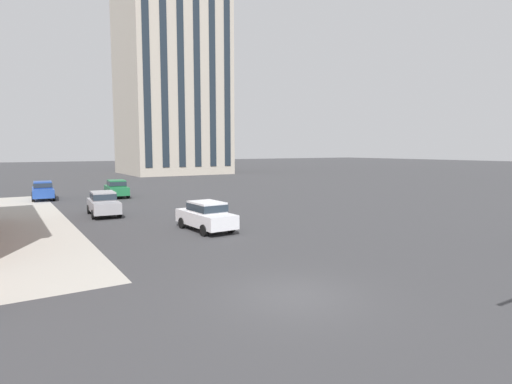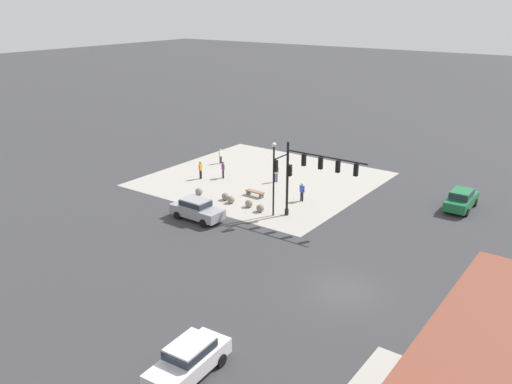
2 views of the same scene
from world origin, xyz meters
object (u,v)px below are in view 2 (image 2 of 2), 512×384
bollard_sphere_curb_c (231,200)px  bollard_sphere_curb_e (199,191)px  car_cross_far (461,199)px  pedestrian_walking_east (200,169)px  bench_near_signal (255,193)px  pedestrian_with_bag (221,155)px  pedestrian_at_curb (276,172)px  pedestrian_by_lamp (223,169)px  car_cross_westbound (197,209)px  pedestrian_near_bench (302,191)px  car_main_northbound_far (189,358)px  bollard_sphere_curb_b (249,203)px  bollard_sphere_curb_d (225,196)px  bollard_sphere_curb_a (260,208)px  traffic_signal_main (306,171)px  street_lamp_corner_near (274,171)px

bollard_sphere_curb_c → bollard_sphere_curb_e: bearing=0.7°
car_cross_far → pedestrian_walking_east: bearing=15.8°
bench_near_signal → pedestrian_with_bag: size_ratio=1.14×
bench_near_signal → bollard_sphere_curb_e: bearing=31.4°
pedestrian_at_curb → pedestrian_walking_east: pedestrian_walking_east is taller
pedestrian_by_lamp → car_cross_westbound: bearing=117.7°
bench_near_signal → pedestrian_by_lamp: bearing=-23.5°
pedestrian_near_bench → car_main_northbound_far: car_main_northbound_far is taller
bollard_sphere_curb_b → car_cross_westbound: 4.91m
bollard_sphere_curb_e → car_cross_westbound: size_ratio=0.15×
bollard_sphere_curb_d → bollard_sphere_curb_c: bearing=159.4°
pedestrian_at_curb → car_cross_westbound: bearing=90.6°
bollard_sphere_curb_c → bollard_sphere_curb_d: same height
car_main_northbound_far → car_cross_far: bearing=-97.9°
bollard_sphere_curb_c → bollard_sphere_curb_d: 0.91m
pedestrian_with_bag → pedestrian_by_lamp: 5.03m
bench_near_signal → pedestrian_walking_east: bearing=-7.7°
pedestrian_walking_east → car_main_northbound_far: pedestrian_walking_east is taller
car_main_northbound_far → bollard_sphere_curb_a: bearing=-63.8°
bollard_sphere_curb_d → pedestrian_by_lamp: bearing=-49.2°
pedestrian_near_bench → car_cross_westbound: bearing=61.5°
traffic_signal_main → car_cross_westbound: 8.98m
bollard_sphere_curb_b → pedestrian_by_lamp: size_ratio=0.39×
bollard_sphere_curb_a → car_cross_far: (-13.09, -10.12, 0.60)m
bollard_sphere_curb_e → bench_near_signal: size_ratio=0.35×
bench_near_signal → car_cross_far: (-15.58, -7.40, 0.59)m
pedestrian_at_curb → car_cross_far: 16.57m
bollard_sphere_curb_d → bollard_sphere_curb_e: 2.74m
bollard_sphere_curb_c → street_lamp_corner_near: (-4.48, 0.21, 3.40)m
bollard_sphere_curb_b → pedestrian_at_curb: bearing=-74.9°
street_lamp_corner_near → pedestrian_by_lamp: bearing=-28.9°
traffic_signal_main → pedestrian_by_lamp: traffic_signal_main is taller
bench_near_signal → street_lamp_corner_near: 5.79m
bollard_sphere_curb_a → bench_near_signal: 3.69m
car_cross_westbound → car_cross_far: size_ratio=1.00×
street_lamp_corner_near → pedestrian_with_bag: bearing=-35.0°
bollard_sphere_curb_e → pedestrian_near_bench: (-8.20, -3.99, 0.62)m
street_lamp_corner_near → car_cross_westbound: bearing=43.8°
bollard_sphere_curb_a → pedestrian_walking_east: size_ratio=0.37×
street_lamp_corner_near → car_main_northbound_far: size_ratio=1.34×
bollard_sphere_curb_a → bollard_sphere_curb_d: 4.06m
bollard_sphere_curb_d → pedestrian_near_bench: bearing=-146.5°
car_cross_far → car_main_northbound_far: bearing=82.1°
pedestrian_walking_east → street_lamp_corner_near: 11.88m
bollard_sphere_curb_c → street_lamp_corner_near: size_ratio=0.11×
car_cross_far → traffic_signal_main: bearing=46.0°
bollard_sphere_curb_e → car_main_northbound_far: 24.48m
car_cross_westbound → bollard_sphere_curb_b: bearing=-110.7°
bollard_sphere_curb_e → car_cross_far: (-19.83, -9.98, 0.60)m
bollard_sphere_curb_a → bench_near_signal: size_ratio=0.35×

